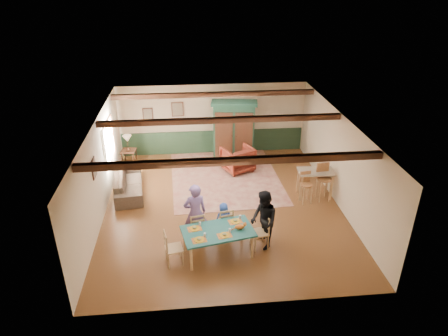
{
  "coord_description": "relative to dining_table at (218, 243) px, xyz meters",
  "views": [
    {
      "loc": [
        -0.97,
        -10.29,
        6.47
      ],
      "look_at": [
        0.07,
        0.27,
        1.15
      ],
      "focal_mm": 32.0,
      "sensor_mm": 36.0,
      "label": 1
    }
  ],
  "objects": [
    {
      "name": "dining_table",
      "position": [
        0.0,
        0.0,
        0.0
      ],
      "size": [
        1.89,
        1.28,
        0.72
      ],
      "primitive_type": null,
      "rotation": [
        0.0,
        0.0,
        0.2
      ],
      "color": "#1C5955",
      "rests_on": "floor"
    },
    {
      "name": "bar_stool_right",
      "position": [
        3.45,
        2.33,
        0.23
      ],
      "size": [
        0.46,
        0.5,
        1.19
      ],
      "primitive_type": null,
      "rotation": [
        0.0,
        0.0,
        0.09
      ],
      "color": "#A1693E",
      "rests_on": "floor"
    },
    {
      "name": "table_lamp",
      "position": [
        -2.78,
        5.37,
        0.54
      ],
      "size": [
        0.34,
        0.34,
        0.56
      ],
      "primitive_type": null,
      "rotation": [
        0.0,
        0.0,
        -0.09
      ],
      "color": "#D9B88C",
      "rests_on": "end_table"
    },
    {
      "name": "ceiling_beam_front",
      "position": [
        0.34,
        -0.02,
        2.25
      ],
      "size": [
        6.95,
        0.16,
        0.16
      ],
      "primitive_type": "cube",
      "color": "black",
      "rests_on": "ceiling"
    },
    {
      "name": "window_left",
      "position": [
        -3.13,
        3.98,
        1.19
      ],
      "size": [
        0.06,
        1.6,
        1.3
      ],
      "primitive_type": null,
      "color": "white",
      "rests_on": "wall_left"
    },
    {
      "name": "place_setting_far_right",
      "position": [
        0.47,
        0.34,
        0.42
      ],
      "size": [
        0.43,
        0.36,
        0.11
      ],
      "primitive_type": null,
      "rotation": [
        0.0,
        0.0,
        0.2
      ],
      "color": "gold",
      "rests_on": "dining_table"
    },
    {
      "name": "picture_back_a",
      "position": [
        -0.96,
        6.25,
        1.44
      ],
      "size": [
        0.45,
        0.04,
        0.55
      ],
      "primitive_type": null,
      "color": "gray",
      "rests_on": "wall_back"
    },
    {
      "name": "dining_chair_far_left",
      "position": [
        -0.51,
        0.6,
        0.1
      ],
      "size": [
        0.48,
        0.49,
        0.91
      ],
      "primitive_type": null,
      "rotation": [
        0.0,
        0.0,
        3.34
      ],
      "color": "tan",
      "rests_on": "floor"
    },
    {
      "name": "counter_table",
      "position": [
        3.25,
        2.58,
        0.09
      ],
      "size": [
        1.11,
        0.69,
        0.9
      ],
      "primitive_type": null,
      "rotation": [
        0.0,
        0.0,
        -0.05
      ],
      "color": "#C0B095",
      "rests_on": "floor"
    },
    {
      "name": "dining_chair_end_right",
      "position": [
        1.08,
        0.22,
        0.1
      ],
      "size": [
        0.49,
        0.48,
        0.91
      ],
      "primitive_type": null,
      "rotation": [
        0.0,
        0.0,
        -1.37
      ],
      "color": "tan",
      "rests_on": "floor"
    },
    {
      "name": "place_setting_near_left",
      "position": [
        -0.47,
        -0.34,
        0.42
      ],
      "size": [
        0.43,
        0.36,
        0.11
      ],
      "primitive_type": null,
      "rotation": [
        0.0,
        0.0,
        0.2
      ],
      "color": "gold",
      "rests_on": "dining_table"
    },
    {
      "name": "area_rug",
      "position": [
        0.59,
        4.11,
        -0.35
      ],
      "size": [
        3.8,
        4.45,
        0.01
      ],
      "primitive_type": "cube",
      "rotation": [
        0.0,
        0.0,
        0.04
      ],
      "color": "beige",
      "rests_on": "floor"
    },
    {
      "name": "dining_chair_far_right",
      "position": [
        0.24,
        0.75,
        0.1
      ],
      "size": [
        0.48,
        0.49,
        0.91
      ],
      "primitive_type": null,
      "rotation": [
        0.0,
        0.0,
        3.34
      ],
      "color": "tan",
      "rests_on": "floor"
    },
    {
      "name": "person_woman",
      "position": [
        1.18,
        0.24,
        0.43
      ],
      "size": [
        0.74,
        0.87,
        1.59
      ],
      "primitive_type": "imported",
      "rotation": [
        0.0,
        0.0,
        -1.37
      ],
      "color": "black",
      "rests_on": "floor"
    },
    {
      "name": "bar_stool_left",
      "position": [
        2.88,
        2.22,
        0.14
      ],
      "size": [
        0.4,
        0.43,
        1.0
      ],
      "primitive_type": null,
      "rotation": [
        0.0,
        0.0,
        0.12
      ],
      "color": "#A1693E",
      "rests_on": "floor"
    },
    {
      "name": "wall_right",
      "position": [
        3.84,
        2.28,
        0.99
      ],
      "size": [
        0.02,
        8.0,
        2.7
      ],
      "primitive_type": "cube",
      "color": "beige",
      "rests_on": "floor"
    },
    {
      "name": "wall_left",
      "position": [
        -3.16,
        2.28,
        0.99
      ],
      "size": [
        0.02,
        8.0,
        2.7
      ],
      "primitive_type": "cube",
      "color": "beige",
      "rests_on": "floor"
    },
    {
      "name": "armoire",
      "position": [
        1.05,
        5.44,
        0.78
      ],
      "size": [
        1.69,
        0.87,
        2.28
      ],
      "primitive_type": "cube",
      "rotation": [
        0.0,
        0.0,
        -0.14
      ],
      "color": "#122F21",
      "rests_on": "floor"
    },
    {
      "name": "person_child",
      "position": [
        0.23,
        0.83,
        0.12
      ],
      "size": [
        0.52,
        0.39,
        0.97
      ],
      "primitive_type": "imported",
      "rotation": [
        0.0,
        0.0,
        3.34
      ],
      "color": "#2A4EAA",
      "rests_on": "floor"
    },
    {
      "name": "wainscot_back",
      "position": [
        0.34,
        6.26,
        0.09
      ],
      "size": [
        6.95,
        0.03,
        0.9
      ],
      "primitive_type": "cube",
      "color": "#1C3421",
      "rests_on": "floor"
    },
    {
      "name": "picture_back_b",
      "position": [
        -2.06,
        6.25,
        1.29
      ],
      "size": [
        0.38,
        0.04,
        0.48
      ],
      "primitive_type": null,
      "color": "gray",
      "rests_on": "wall_back"
    },
    {
      "name": "place_setting_near_center",
      "position": [
        0.14,
        -0.22,
        0.42
      ],
      "size": [
        0.43,
        0.36,
        0.11
      ],
      "primitive_type": null,
      "rotation": [
        0.0,
        0.0,
        0.2
      ],
      "color": "gold",
      "rests_on": "dining_table"
    },
    {
      "name": "armchair",
      "position": [
        1.08,
        4.63,
        0.09
      ],
      "size": [
        1.27,
        1.29,
        0.9
      ],
      "primitive_type": "imported",
      "rotation": [
        0.0,
        0.0,
        -2.73
      ],
      "color": "#4B140F",
      "rests_on": "floor"
    },
    {
      "name": "ceiling_beam_back",
      "position": [
        0.34,
        5.28,
        2.25
      ],
      "size": [
        6.95,
        0.16,
        0.16
      ],
      "primitive_type": "cube",
      "color": "black",
      "rests_on": "ceiling"
    },
    {
      "name": "sofa",
      "position": [
        -2.59,
        3.4,
        -0.04
      ],
      "size": [
        1.1,
        2.26,
        0.63
      ],
      "primitive_type": "imported",
      "rotation": [
        0.0,
        0.0,
        1.69
      ],
      "color": "#413428",
      "rests_on": "floor"
    },
    {
      "name": "ceiling",
      "position": [
        0.34,
        2.28,
        2.34
      ],
      "size": [
        7.0,
        8.0,
        0.02
      ],
      "primitive_type": "cube",
      "color": "beige",
      "rests_on": "wall_back"
    },
    {
      "name": "end_table",
      "position": [
        -2.78,
        5.37,
        -0.05
      ],
      "size": [
        0.56,
        0.56,
        0.62
      ],
      "primitive_type": null,
      "rotation": [
        0.0,
        0.0,
        -0.12
      ],
      "color": "black",
      "rests_on": "floor"
    },
    {
      "name": "person_man",
      "position": [
        -0.53,
        0.68,
        0.47
      ],
      "size": [
        0.67,
        0.51,
        1.66
      ],
      "primitive_type": "imported",
      "rotation": [
        0.0,
        0.0,
        3.34
      ],
      "color": "#785898",
      "rests_on": "floor"
    },
    {
      "name": "ceiling_beam_mid",
      "position": [
        0.34,
        2.68,
        2.25
      ],
      "size": [
        6.95,
        0.16,
        0.16
      ],
      "primitive_type": "cube",
      "color": "black",
      "rests_on": "ceiling"
    },
    {
      "name": "picture_left_wall",
      "position": [
        -3.13,
        1.68,
        1.39
      ],
      "size": [
        0.04,
        0.42,
        0.52
      ],
      "primitive_type": null,
      "color": "gray",
      "rests_on": "wall_left"
    },
    {
      "name": "cat",
      "position": [
        0.54,
        0.01,
        0.45
      ],
      "size": [
        0.37,
        0.2,
        0.17
      ],
      "primitive_type": null,
      "rotation": [
        0.0,
        0.0,
        0.2
      ],
      "color": "orange",
      "rests_on": "dining_table"
    },
    {
      "name": "place_setting_far_left",
      "position": [
        -0.57,
        0.13,
        0.42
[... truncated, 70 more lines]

